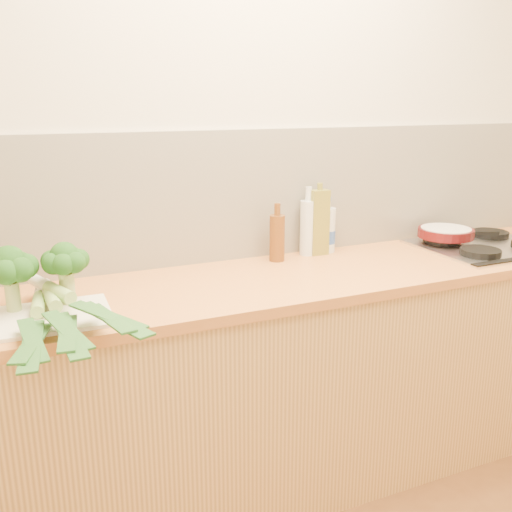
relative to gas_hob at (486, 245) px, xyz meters
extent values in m
plane|color=beige|center=(-1.02, 0.30, 0.39)|extent=(3.50, 0.00, 3.50)
cube|color=silver|center=(-1.02, 0.29, 0.26)|extent=(3.20, 0.02, 0.54)
cube|color=tan|center=(-1.02, 0.00, -0.48)|extent=(3.20, 0.60, 0.86)
cube|color=#B77336|center=(-1.02, 0.00, -0.03)|extent=(3.20, 0.62, 0.04)
cube|color=silver|center=(0.00, 0.00, -0.01)|extent=(0.58, 0.50, 0.01)
cylinder|color=black|center=(-0.15, -0.12, 0.01)|extent=(0.17, 0.17, 0.03)
cylinder|color=black|center=(-0.15, 0.12, 0.01)|extent=(0.17, 0.17, 0.03)
cylinder|color=black|center=(0.15, 0.12, 0.01)|extent=(0.17, 0.17, 0.03)
cube|color=silver|center=(-1.91, -0.11, -0.01)|extent=(0.40, 0.30, 0.01)
cylinder|color=#90A35F|center=(-2.00, -0.02, 0.04)|extent=(0.05, 0.05, 0.09)
sphere|color=#133B10|center=(-2.00, -0.02, 0.16)|extent=(0.11, 0.11, 0.11)
sphere|color=#133B10|center=(-1.95, -0.02, 0.14)|extent=(0.08, 0.08, 0.08)
sphere|color=#133B10|center=(-1.97, 0.02, 0.14)|extent=(0.08, 0.08, 0.08)
sphere|color=#133B10|center=(-2.01, 0.03, 0.14)|extent=(0.08, 0.08, 0.08)
sphere|color=#133B10|center=(-2.01, -0.07, 0.14)|extent=(0.08, 0.08, 0.08)
sphere|color=#133B10|center=(-1.97, -0.06, 0.14)|extent=(0.08, 0.08, 0.08)
cylinder|color=#90A35F|center=(-1.83, -0.02, 0.05)|extent=(0.05, 0.05, 0.10)
sphere|color=#133B10|center=(-1.83, -0.02, 0.16)|extent=(0.09, 0.09, 0.09)
sphere|color=#133B10|center=(-1.79, -0.02, 0.14)|extent=(0.07, 0.07, 0.07)
sphere|color=#133B10|center=(-1.81, 0.02, 0.14)|extent=(0.07, 0.07, 0.07)
sphere|color=#133B10|center=(-1.84, 0.02, 0.14)|extent=(0.07, 0.07, 0.07)
sphere|color=#133B10|center=(-1.87, 0.00, 0.14)|extent=(0.07, 0.07, 0.07)
sphere|color=#133B10|center=(-1.87, -0.04, 0.14)|extent=(0.07, 0.07, 0.07)
sphere|color=#133B10|center=(-1.84, -0.06, 0.14)|extent=(0.07, 0.07, 0.07)
sphere|color=#133B10|center=(-1.81, -0.05, 0.14)|extent=(0.07, 0.07, 0.07)
cylinder|color=white|center=(-1.91, 0.08, 0.02)|extent=(0.05, 0.13, 0.04)
cylinder|color=#8AB359|center=(-1.93, -0.06, 0.02)|extent=(0.06, 0.16, 0.04)
cube|color=#19461B|center=(-1.96, -0.36, 0.02)|extent=(0.13, 0.30, 0.02)
cube|color=#19461B|center=(-1.96, -0.38, 0.02)|extent=(0.09, 0.34, 0.01)
cube|color=#19461B|center=(-1.96, -0.35, 0.02)|extent=(0.07, 0.28, 0.02)
cylinder|color=white|center=(-1.89, 0.03, 0.04)|extent=(0.05, 0.11, 0.04)
cylinder|color=#8AB359|center=(-1.89, -0.09, 0.04)|extent=(0.05, 0.14, 0.04)
cube|color=#19461B|center=(-1.87, -0.37, 0.04)|extent=(0.08, 0.30, 0.02)
cube|color=#19461B|center=(-1.87, -0.39, 0.04)|extent=(0.07, 0.34, 0.01)
cube|color=#19461B|center=(-1.87, -0.36, 0.04)|extent=(0.11, 0.28, 0.02)
cylinder|color=white|center=(-1.91, 0.05, 0.06)|extent=(0.08, 0.13, 0.04)
cylinder|color=#8AB359|center=(-1.86, -0.07, 0.06)|extent=(0.09, 0.16, 0.04)
cube|color=#19461B|center=(-1.76, -0.36, 0.06)|extent=(0.10, 0.30, 0.02)
cube|color=#19461B|center=(-1.75, -0.38, 0.06)|extent=(0.17, 0.34, 0.01)
cube|color=#19461B|center=(-1.76, -0.35, 0.06)|extent=(0.19, 0.26, 0.02)
cylinder|color=#430B0D|center=(-0.14, 0.12, 0.04)|extent=(0.25, 0.25, 0.04)
cylinder|color=beige|center=(-0.14, 0.12, 0.07)|extent=(0.23, 0.23, 0.00)
cube|color=black|center=(0.03, 0.04, 0.04)|extent=(0.12, 0.07, 0.02)
cube|color=olive|center=(-0.76, 0.22, 0.13)|extent=(0.08, 0.05, 0.28)
cylinder|color=olive|center=(-0.76, 0.22, 0.28)|extent=(0.02, 0.02, 0.03)
cylinder|color=silver|center=(-0.80, 0.23, 0.10)|extent=(0.07, 0.07, 0.24)
cylinder|color=silver|center=(-0.80, 0.23, 0.25)|extent=(0.03, 0.03, 0.06)
cylinder|color=brown|center=(-0.97, 0.20, 0.08)|extent=(0.06, 0.06, 0.19)
cylinder|color=brown|center=(-0.97, 0.20, 0.21)|extent=(0.03, 0.03, 0.05)
cylinder|color=silver|center=(-0.70, 0.24, 0.08)|extent=(0.08, 0.08, 0.20)
cylinder|color=silver|center=(-0.70, 0.24, 0.20)|extent=(0.03, 0.03, 0.03)
cylinder|color=#2E53AD|center=(-0.70, 0.24, 0.05)|extent=(0.08, 0.08, 0.06)
camera|label=1|loc=(-1.98, -1.88, 0.65)|focal=40.00mm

